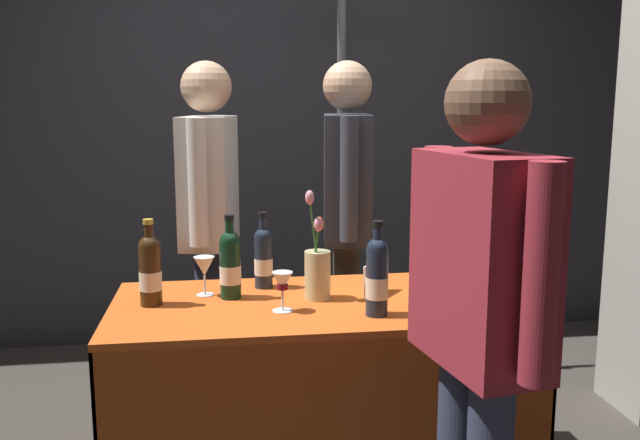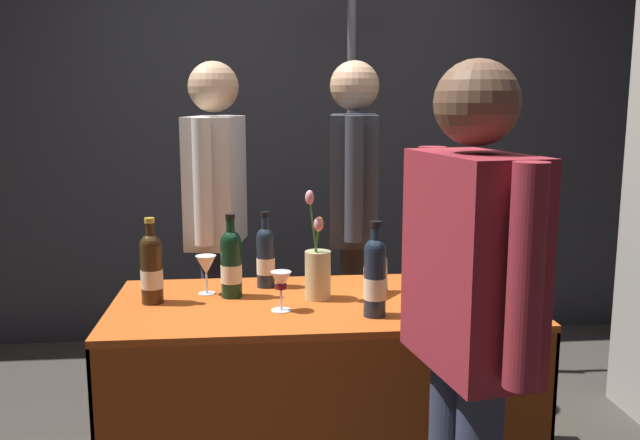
% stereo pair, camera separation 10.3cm
% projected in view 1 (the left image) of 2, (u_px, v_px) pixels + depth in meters
% --- Properties ---
extents(back_partition, '(7.71, 0.12, 3.08)m').
position_uv_depth(back_partition, '(278.00, 88.00, 4.11)').
color(back_partition, '#2D2D33').
rests_on(back_partition, ground_plane).
extents(tasting_table, '(1.51, 0.72, 0.74)m').
position_uv_depth(tasting_table, '(320.00, 360.00, 2.53)').
color(tasting_table, '#B74C19').
rests_on(tasting_table, ground_plane).
extents(featured_wine_bottle, '(0.08, 0.08, 0.31)m').
position_uv_depth(featured_wine_bottle, '(150.00, 269.00, 2.42)').
color(featured_wine_bottle, '#38230F').
rests_on(featured_wine_bottle, tasting_table).
extents(display_bottle_0, '(0.08, 0.08, 0.33)m').
position_uv_depth(display_bottle_0, '(377.00, 275.00, 2.30)').
color(display_bottle_0, '#192333').
rests_on(display_bottle_0, tasting_table).
extents(display_bottle_1, '(0.08, 0.08, 0.31)m').
position_uv_depth(display_bottle_1, '(230.00, 263.00, 2.51)').
color(display_bottle_1, black).
rests_on(display_bottle_1, tasting_table).
extents(display_bottle_2, '(0.08, 0.08, 0.33)m').
position_uv_depth(display_bottle_2, '(497.00, 275.00, 2.30)').
color(display_bottle_2, black).
rests_on(display_bottle_2, tasting_table).
extents(display_bottle_3, '(0.07, 0.07, 0.35)m').
position_uv_depth(display_bottle_3, '(430.00, 256.00, 2.55)').
color(display_bottle_3, black).
rests_on(display_bottle_3, tasting_table).
extents(display_bottle_4, '(0.07, 0.07, 0.30)m').
position_uv_depth(display_bottle_4, '(263.00, 256.00, 2.65)').
color(display_bottle_4, '#192333').
rests_on(display_bottle_4, tasting_table).
extents(wine_glass_near_vendor, '(0.07, 0.07, 0.14)m').
position_uv_depth(wine_glass_near_vendor, '(282.00, 283.00, 2.35)').
color(wine_glass_near_vendor, silver).
rests_on(wine_glass_near_vendor, tasting_table).
extents(wine_glass_mid, '(0.08, 0.08, 0.15)m').
position_uv_depth(wine_glass_mid, '(204.00, 267.00, 2.55)').
color(wine_glass_mid, silver).
rests_on(wine_glass_mid, tasting_table).
extents(flower_vase, '(0.10, 0.10, 0.41)m').
position_uv_depth(flower_vase, '(317.00, 269.00, 2.50)').
color(flower_vase, tan).
rests_on(flower_vase, tasting_table).
extents(brochure_stand, '(0.12, 0.15, 0.13)m').
position_uv_depth(brochure_stand, '(375.00, 279.00, 2.56)').
color(brochure_stand, silver).
rests_on(brochure_stand, tasting_table).
extents(vendor_presenter, '(0.27, 0.56, 1.64)m').
position_uv_depth(vendor_presenter, '(210.00, 210.00, 3.09)').
color(vendor_presenter, '#2D3347').
rests_on(vendor_presenter, ground_plane).
extents(vendor_assistant, '(0.27, 0.64, 1.64)m').
position_uv_depth(vendor_assistant, '(347.00, 202.00, 3.20)').
color(vendor_assistant, '#4C4233').
rests_on(vendor_assistant, ground_plane).
extents(taster_foreground_right, '(0.28, 0.58, 1.57)m').
position_uv_depth(taster_foreground_right, '(479.00, 307.00, 1.78)').
color(taster_foreground_right, '#2D3347').
rests_on(taster_foreground_right, ground_plane).
extents(booth_signpost, '(0.46, 0.04, 2.22)m').
position_uv_depth(booth_signpost, '(341.00, 126.00, 3.60)').
color(booth_signpost, '#47474C').
rests_on(booth_signpost, ground_plane).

